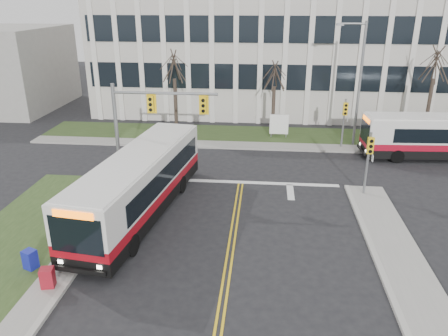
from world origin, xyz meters
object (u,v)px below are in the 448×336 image
Objects in this scene: streetlight at (358,78)px; bus_main at (140,185)px; directory_sign at (279,125)px; bus_cross at (445,138)px; newspaper_box_blue at (30,261)px; newspaper_box_red at (48,279)px.

streetlight reaches higher than bus_main.
directory_sign is at bearing 166.77° from streetlight.
streetlight is at bearing -13.23° from directory_sign.
bus_cross is (6.02, -2.20, -3.69)m from streetlight.
newspaper_box_blue is at bearing -131.74° from streetlight.
streetlight is at bearing -113.47° from bus_cross.
newspaper_box_red is at bearing -114.41° from directory_sign.
bus_cross is at bearing 36.50° from bus_main.
directory_sign is 0.16× the size of bus_main.
bus_cross is 11.88× the size of newspaper_box_red.
bus_cross is 27.09m from newspaper_box_red.
bus_main is at bearing 82.69° from newspaper_box_blue.
directory_sign is 22.71m from newspaper_box_red.
newspaper_box_red is at bearing -127.59° from streetlight.
bus_main is at bearing -64.58° from bus_cross.
bus_cross is at bearing -20.08° from streetlight.
streetlight reaches higher than newspaper_box_blue.
bus_cross is at bearing 27.53° from newspaper_box_red.
bus_cross is at bearing -16.86° from directory_sign.
streetlight is 18.53m from bus_main.
streetlight is 24.90m from newspaper_box_red.
directory_sign is 15.87m from bus_main.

